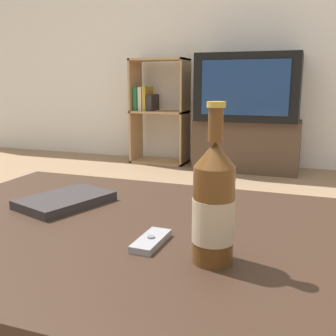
{
  "coord_description": "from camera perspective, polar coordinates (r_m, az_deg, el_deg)",
  "views": [
    {
      "loc": [
        0.41,
        -0.77,
        0.78
      ],
      "look_at": [
        0.07,
        0.19,
        0.56
      ],
      "focal_mm": 42.0,
      "sensor_mm": 36.0,
      "label": 1
    }
  ],
  "objects": [
    {
      "name": "tv_stand",
      "position": [
        3.6,
        11.35,
        3.28
      ],
      "size": [
        0.91,
        0.4,
        0.45
      ],
      "color": "#4C3828",
      "rests_on": "ground_plane"
    },
    {
      "name": "cell_phone",
      "position": [
        0.81,
        -2.48,
        -10.51
      ],
      "size": [
        0.05,
        0.12,
        0.02
      ],
      "rotation": [
        0.0,
        0.0,
        -0.03
      ],
      "color": "gray",
      "rests_on": "coffee_table"
    },
    {
      "name": "bookshelf",
      "position": [
        3.86,
        -1.7,
        8.6
      ],
      "size": [
        0.54,
        0.3,
        1.0
      ],
      "color": "tan",
      "rests_on": "ground_plane"
    },
    {
      "name": "coffee_table",
      "position": [
        0.96,
        -7.84,
        -11.67
      ],
      "size": [
        1.04,
        0.8,
        0.46
      ],
      "color": "#332116",
      "rests_on": "ground_plane"
    },
    {
      "name": "beer_bottle",
      "position": [
        0.71,
        6.64,
        -5.45
      ],
      "size": [
        0.08,
        0.08,
        0.29
      ],
      "color": "#563314",
      "rests_on": "coffee_table"
    },
    {
      "name": "back_wall",
      "position": [
        3.86,
        14.21,
        19.76
      ],
      "size": [
        8.0,
        0.05,
        2.6
      ],
      "color": "silver",
      "rests_on": "ground_plane"
    },
    {
      "name": "television",
      "position": [
        3.56,
        11.69,
        11.39
      ],
      "size": [
        0.86,
        0.53,
        0.57
      ],
      "color": "black",
      "rests_on": "tv_stand"
    },
    {
      "name": "table_book",
      "position": [
        1.1,
        -14.68,
        -4.55
      ],
      "size": [
        0.22,
        0.27,
        0.02
      ],
      "rotation": [
        0.0,
        0.0,
        -0.32
      ],
      "color": "#2D2828",
      "rests_on": "coffee_table"
    }
  ]
}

